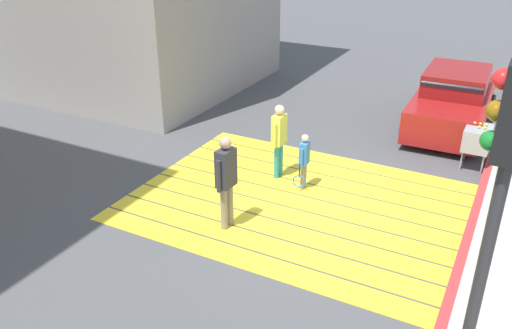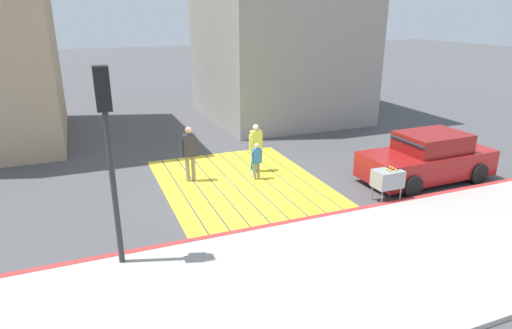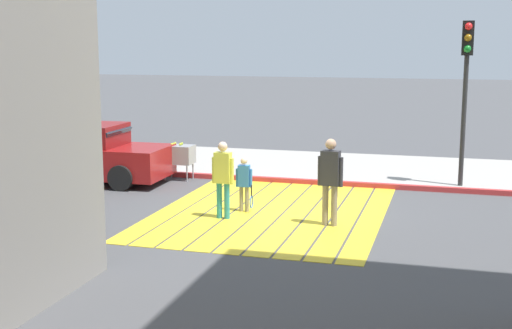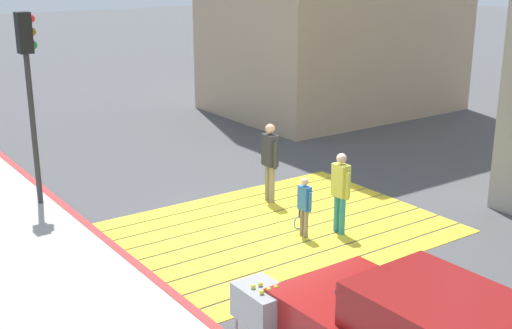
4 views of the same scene
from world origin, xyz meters
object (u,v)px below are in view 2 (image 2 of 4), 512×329
Objects in this scene: tennis_ball_cart at (388,179)px; traffic_light_corner at (107,129)px; pedestrian_child_with_racket at (257,160)px; car_parked_near_curb at (427,159)px; pedestrian_adult_trailing at (256,144)px; pedestrian_adult_lead at (190,150)px.

traffic_light_corner is at bearing 95.23° from tennis_ball_cart.
tennis_ball_cart is 0.83× the size of pedestrian_child_with_racket.
car_parked_near_curb is 10.06m from traffic_light_corner.
tennis_ball_cart is at bearing -145.68° from pedestrian_adult_trailing.
pedestrian_child_with_racket is at bearing 159.50° from pedestrian_adult_trailing.
car_parked_near_curb is 7.60m from pedestrian_adult_lead.
pedestrian_adult_trailing is (3.72, 2.54, 0.27)m from tennis_ball_cart.
pedestrian_adult_trailing reaches higher than pedestrian_child_with_racket.
pedestrian_adult_lead is at bearing 72.07° from pedestrian_child_with_racket.
pedestrian_adult_trailing is 1.36× the size of pedestrian_child_with_racket.
traffic_light_corner is (-1.58, 9.67, 2.30)m from car_parked_near_curb.
tennis_ball_cart is 4.51m from pedestrian_adult_trailing.
tennis_ball_cart is at bearing -127.29° from pedestrian_adult_lead.
car_parked_near_curb is 2.40× the size of pedestrian_adult_lead.
traffic_light_corner is 2.35× the size of pedestrian_adult_lead.
car_parked_near_curb reaches higher than pedestrian_child_with_racket.
pedestrian_adult_lead is at bearing -30.88° from traffic_light_corner.
pedestrian_adult_trailing is at bearing -48.00° from traffic_light_corner.
pedestrian_child_with_racket is (3.02, 2.80, -0.01)m from tennis_ball_cart.
car_parked_near_curb is 3.54× the size of pedestrian_child_with_racket.
traffic_light_corner reaches higher than car_parked_near_curb.
pedestrian_adult_lead is 2.28m from pedestrian_adult_trailing.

